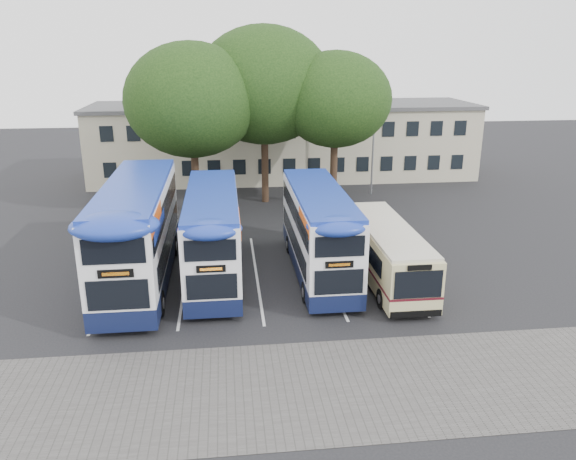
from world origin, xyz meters
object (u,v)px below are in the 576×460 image
at_px(lamp_post, 374,128).
at_px(bus_dd_right, 319,228).
at_px(bus_dd_left, 138,228).
at_px(tree_right, 335,100).
at_px(bus_single, 386,249).
at_px(bus_dd_mid, 213,231).
at_px(tree_left, 192,100).
at_px(tree_mid, 264,85).

relative_size(lamp_post, bus_dd_right, 0.88).
height_order(bus_dd_left, bus_dd_right, bus_dd_left).
bearing_deg(tree_right, bus_dd_left, -134.39).
height_order(bus_dd_left, bus_single, bus_dd_left).
relative_size(bus_dd_left, bus_dd_mid, 1.13).
bearing_deg(tree_left, tree_right, 1.47).
bearing_deg(tree_mid, bus_dd_left, -117.10).
relative_size(tree_mid, bus_dd_mid, 1.20).
distance_m(tree_right, bus_dd_mid, 15.24).
height_order(tree_right, bus_single, tree_right).
relative_size(bus_dd_right, bus_single, 1.12).
xyz_separation_m(bus_dd_mid, bus_dd_right, (5.18, -0.12, -0.01)).
bearing_deg(tree_left, bus_dd_left, -100.62).
xyz_separation_m(bus_dd_mid, bus_single, (8.31, -1.31, -0.82)).
distance_m(lamp_post, tree_left, 13.77).
bearing_deg(bus_single, bus_dd_left, 174.61).
relative_size(tree_left, bus_dd_right, 1.10).
distance_m(tree_left, tree_mid, 5.34).
bearing_deg(bus_dd_right, bus_single, -20.86).
height_order(tree_mid, tree_right, tree_mid).
bearing_deg(tree_right, lamp_post, 40.85).
bearing_deg(tree_mid, bus_dd_mid, -104.62).
height_order(tree_left, tree_right, tree_left).
relative_size(tree_left, tree_right, 1.06).
bearing_deg(lamp_post, tree_left, -165.67).
height_order(bus_dd_left, bus_dd_mid, bus_dd_left).
height_order(tree_mid, bus_single, tree_mid).
bearing_deg(bus_single, tree_right, 90.41).
bearing_deg(tree_mid, bus_dd_right, -83.24).
xyz_separation_m(tree_left, bus_single, (9.63, -12.86, -5.98)).
distance_m(lamp_post, tree_right, 5.30).
relative_size(lamp_post, tree_right, 0.85).
height_order(bus_dd_mid, bus_single, bus_dd_mid).
bearing_deg(bus_single, bus_dd_mid, 171.02).
distance_m(tree_mid, tree_right, 5.08).
distance_m(lamp_post, bus_dd_right, 16.65).
distance_m(lamp_post, bus_dd_mid, 19.21).
xyz_separation_m(tree_right, bus_dd_right, (-3.04, -11.91, -5.08)).
xyz_separation_m(tree_left, bus_dd_mid, (1.32, -11.55, -5.16)).
bearing_deg(tree_right, tree_left, -178.53).
relative_size(lamp_post, bus_dd_left, 0.78).
height_order(tree_mid, bus_dd_right, tree_mid).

